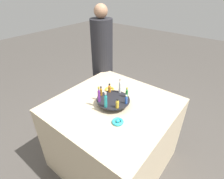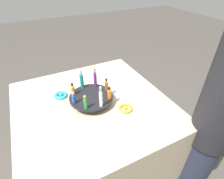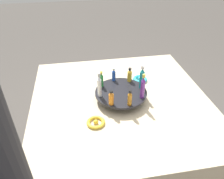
% 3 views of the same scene
% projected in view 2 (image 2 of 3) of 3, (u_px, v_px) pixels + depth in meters
% --- Properties ---
extents(ground_plane, '(12.00, 12.00, 0.00)m').
position_uv_depth(ground_plane, '(97.00, 164.00, 1.72)').
color(ground_plane, '#4C4742').
extents(party_table, '(1.06, 1.06, 0.79)m').
position_uv_depth(party_table, '(95.00, 138.00, 1.49)').
color(party_table, beige).
rests_on(party_table, ground_plane).
extents(display_stand, '(0.31, 0.31, 0.06)m').
position_uv_depth(display_stand, '(91.00, 98.00, 1.23)').
color(display_stand, black).
rests_on(display_stand, party_table).
extents(bottle_amber, '(0.02, 0.02, 0.09)m').
position_uv_depth(bottle_amber, '(106.00, 85.00, 1.26)').
color(bottle_amber, '#AD6B19').
rests_on(bottle_amber, display_stand).
extents(bottle_purple, '(0.02, 0.02, 0.15)m').
position_uv_depth(bottle_purple, '(95.00, 78.00, 1.28)').
color(bottle_purple, '#702D93').
rests_on(bottle_purple, display_stand).
extents(bottle_teal, '(0.03, 0.03, 0.15)m').
position_uv_depth(bottle_teal, '(82.00, 80.00, 1.27)').
color(bottle_teal, teal).
rests_on(bottle_teal, display_stand).
extents(bottle_gold, '(0.03, 0.03, 0.09)m').
position_uv_depth(bottle_gold, '(73.00, 90.00, 1.21)').
color(bottle_gold, gold).
rests_on(bottle_gold, display_stand).
extents(bottle_blue, '(0.02, 0.02, 0.09)m').
position_uv_depth(bottle_blue, '(74.00, 98.00, 1.14)').
color(bottle_blue, '#234CAD').
rests_on(bottle_blue, display_stand).
extents(bottle_green, '(0.02, 0.02, 0.10)m').
position_uv_depth(bottle_green, '(85.00, 103.00, 1.09)').
color(bottle_green, '#288438').
rests_on(bottle_green, display_stand).
extents(bottle_clear, '(0.02, 0.02, 0.15)m').
position_uv_depth(bottle_clear, '(101.00, 98.00, 1.09)').
color(bottle_clear, silver).
rests_on(bottle_clear, display_stand).
extents(bottle_orange, '(0.03, 0.03, 0.09)m').
position_uv_depth(bottle_orange, '(109.00, 93.00, 1.18)').
color(bottle_orange, orange).
rests_on(bottle_orange, display_stand).
extents(ribbon_bow_teal, '(0.10, 0.10, 0.03)m').
position_uv_depth(ribbon_bow_teal, '(61.00, 95.00, 1.30)').
color(ribbon_bow_teal, '#2DB7CC').
rests_on(ribbon_bow_teal, party_table).
extents(ribbon_bow_gold, '(0.10, 0.10, 0.03)m').
position_uv_depth(ribbon_bow_gold, '(126.00, 108.00, 1.19)').
color(ribbon_bow_gold, gold).
rests_on(ribbon_bow_gold, party_table).
extents(person_figure, '(0.26, 0.26, 1.56)m').
position_uv_depth(person_figure, '(214.00, 125.00, 1.08)').
color(person_figure, '#282D42').
rests_on(person_figure, ground_plane).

